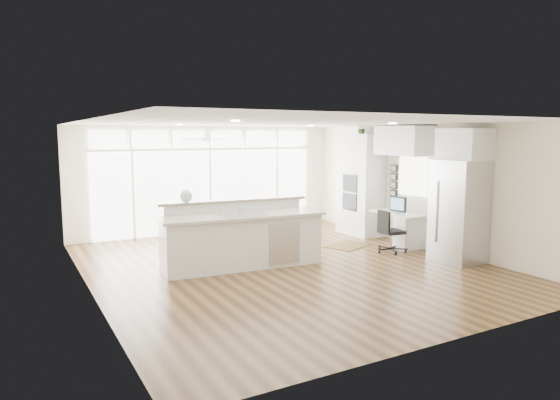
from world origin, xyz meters
TOP-DOWN VIEW (x-y plane):
  - floor at (0.00, 0.00)m, footprint 7.00×8.00m
  - ceiling at (0.00, 0.00)m, footprint 7.00×8.00m
  - wall_back at (0.00, 4.00)m, footprint 7.00×0.04m
  - wall_front at (0.00, -4.00)m, footprint 7.00×0.04m
  - wall_left at (-3.50, 0.00)m, footprint 0.04×8.00m
  - wall_right at (3.50, 0.00)m, footprint 0.04×8.00m
  - glass_wall at (0.00, 3.94)m, footprint 5.80×0.06m
  - transom_row at (0.00, 3.94)m, footprint 5.90×0.06m
  - desk_window at (3.46, 0.30)m, footprint 0.04×0.85m
  - ceiling_fan at (-0.50, 2.80)m, footprint 1.16×1.16m
  - recessed_lights at (0.00, 0.20)m, footprint 3.40×3.00m
  - oven_cabinet at (3.17, 1.80)m, footprint 0.64×1.20m
  - desk_nook at (3.13, 0.30)m, footprint 0.72×1.30m
  - upper_cabinets at (3.17, 0.30)m, footprint 0.64×1.30m
  - refrigerator at (3.11, -1.35)m, footprint 0.76×0.90m
  - fridge_cabinet at (3.17, -1.35)m, footprint 0.64×0.90m
  - framed_photos at (3.46, 0.92)m, footprint 0.06×0.22m
  - kitchen_island at (-0.75, 0.35)m, footprint 3.19×1.43m
  - rug at (2.08, 0.83)m, footprint 1.15×0.99m
  - office_chair at (2.53, -0.10)m, footprint 0.50×0.47m
  - fishbowl at (-1.66, 0.83)m, footprint 0.27×0.27m
  - monitor at (3.05, 0.30)m, footprint 0.13×0.46m
  - keyboard at (2.88, 0.30)m, footprint 0.15×0.36m
  - potted_plant at (3.17, 1.80)m, footprint 0.30×0.33m

SIDE VIEW (x-z plane):
  - floor at x=0.00m, z-range -0.02..0.00m
  - rug at x=2.08m, z-range 0.00..0.01m
  - desk_nook at x=3.13m, z-range 0.00..0.76m
  - office_chair at x=2.53m, z-range 0.00..0.89m
  - kitchen_island at x=-0.75m, z-range 0.00..1.23m
  - keyboard at x=2.88m, z-range 0.76..0.78m
  - monitor at x=3.05m, z-range 0.76..1.14m
  - refrigerator at x=3.11m, z-range 0.00..2.00m
  - glass_wall at x=0.00m, z-range 0.01..2.09m
  - oven_cabinet at x=3.17m, z-range 0.00..2.50m
  - wall_back at x=0.00m, z-range 0.00..2.70m
  - wall_front at x=0.00m, z-range 0.00..2.70m
  - wall_left at x=-3.50m, z-range 0.00..2.70m
  - wall_right at x=3.50m, z-range 0.00..2.70m
  - fishbowl at x=-1.66m, z-range 1.23..1.47m
  - framed_photos at x=3.46m, z-range 1.00..1.80m
  - desk_window at x=3.46m, z-range 1.12..1.98m
  - fridge_cabinet at x=3.17m, z-range 2.00..2.60m
  - upper_cabinets at x=3.17m, z-range 2.03..2.67m
  - transom_row at x=0.00m, z-range 2.18..2.58m
  - ceiling_fan at x=-0.50m, z-range 2.32..2.64m
  - potted_plant at x=3.17m, z-range 2.50..2.74m
  - recessed_lights at x=0.00m, z-range 2.67..2.69m
  - ceiling at x=0.00m, z-range 2.69..2.71m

